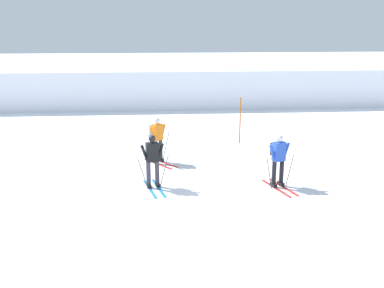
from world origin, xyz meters
The scene contains 6 objects.
ground_plane centered at (0.00, 0.00, 0.00)m, with size 120.00×120.00×0.00m, color white.
far_snow_ridge centered at (0.00, 18.73, 1.13)m, with size 80.00×8.23×2.26m, color white.
skier_blue centered at (2.44, 2.42, 0.96)m, with size 0.96×1.63×1.71m.
skier_orange centered at (-1.38, 5.13, 0.96)m, with size 1.29×1.48×1.71m.
skier_black centered at (-1.52, 2.64, 0.96)m, with size 0.98×1.64×1.71m.
trail_marker_pole centered at (2.13, 7.49, 1.00)m, with size 0.06×0.06×2.01m, color #C65614.
Camera 1 is at (-1.20, -10.44, 5.16)m, focal length 40.90 mm.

